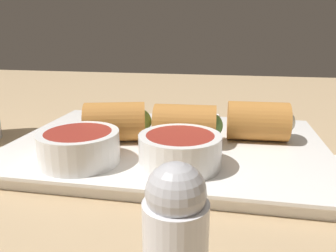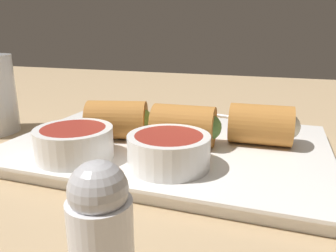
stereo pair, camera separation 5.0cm
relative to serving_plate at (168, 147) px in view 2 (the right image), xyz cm
name	(u,v)px [view 2 (the right image)]	position (x,y,z in cm)	size (l,w,h in cm)	color
table_surface	(176,160)	(-0.75, -0.65, -1.76)	(180.00, 140.00, 2.00)	tan
serving_plate	(168,147)	(0.00, 0.00, 0.00)	(34.62, 24.15, 1.50)	white
roll_front_left	(187,125)	(-2.41, 0.56, 2.94)	(7.55, 4.75, 4.40)	#B77533
roll_front_right	(265,125)	(-10.31, -2.37, 2.94)	(7.53, 4.68, 4.40)	#B77533
roll_back_left	(121,120)	(5.48, 0.83, 2.94)	(7.81, 5.98, 4.40)	#B77533
dipping_bowl_near	(169,149)	(-2.41, 6.85, 2.39)	(7.59, 7.59, 3.03)	white
dipping_bowl_far	(74,141)	(7.08, 7.71, 2.39)	(7.59, 7.59, 3.03)	white
spoon	(258,119)	(-8.87, -16.69, -0.11)	(19.34, 6.81, 1.43)	silver
salt_shaker	(102,249)	(-4.62, 22.59, 3.48)	(2.89, 2.89, 8.43)	silver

